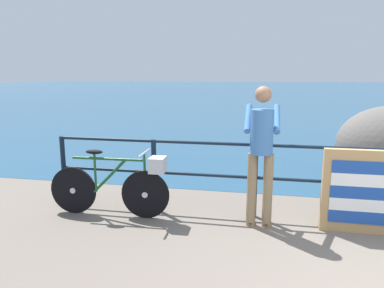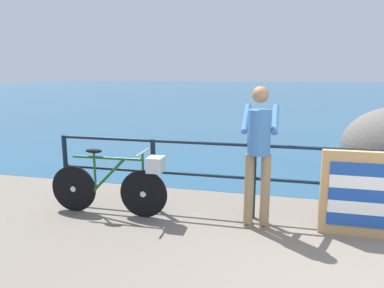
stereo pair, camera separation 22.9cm
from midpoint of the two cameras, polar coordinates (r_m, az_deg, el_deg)
ground_plane at (r=23.01m, az=14.41°, el=5.82°), size 120.00×120.00×0.10m
sea_surface at (r=50.68m, az=12.86°, el=8.63°), size 120.00×90.00×0.01m
promenade_railing at (r=5.00m, az=25.17°, el=-4.84°), size 8.55×0.07×1.02m
bicycle at (r=4.98m, az=-12.93°, el=-6.17°), size 1.70×0.48×0.92m
person_at_railing at (r=4.49m, az=9.55°, el=-0.96°), size 0.44×0.64×1.78m
folded_deckchair_stack at (r=4.75m, az=23.71°, el=-6.99°), size 0.84×0.10×1.04m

